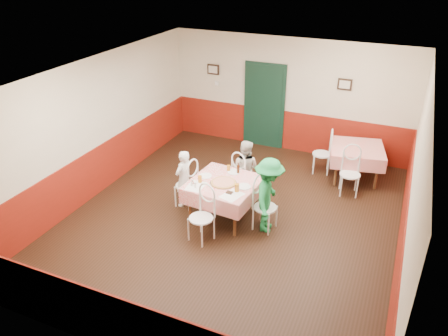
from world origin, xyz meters
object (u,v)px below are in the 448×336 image
at_px(second_table, 355,163).
at_px(diner_far, 245,169).
at_px(chair_far, 244,177).
at_px(chair_second_b, 350,175).
at_px(wallet, 229,193).
at_px(chair_right, 265,207).
at_px(glass_a, 200,179).
at_px(chair_left, 186,186).
at_px(chair_second_a, 322,154).
at_px(glass_b, 237,188).
at_px(chair_near, 201,218).
at_px(beer_bottle, 238,169).
at_px(diner_right, 268,196).
at_px(glass_c, 229,168).
at_px(main_table, 224,199).
at_px(diner_left, 184,179).
at_px(pizza, 223,182).

xyz_separation_m(second_table, diner_far, (-1.98, -1.68, 0.25)).
height_order(chair_far, chair_second_b, same).
height_order(second_table, wallet, wallet).
height_order(chair_right, glass_a, chair_right).
bearing_deg(chair_far, chair_left, 58.89).
height_order(chair_second_b, glass_a, chair_second_b).
xyz_separation_m(chair_second_a, glass_b, (-0.95, -2.81, 0.38)).
bearing_deg(chair_near, chair_second_b, 67.71).
height_order(beer_bottle, diner_far, diner_far).
distance_m(beer_bottle, diner_right, 0.93).
bearing_deg(diner_far, chair_right, 129.08).
distance_m(chair_near, diner_far, 1.76).
distance_m(chair_near, chair_second_b, 3.42).
xyz_separation_m(chair_near, diner_far, (0.14, 1.74, 0.17)).
bearing_deg(chair_right, glass_c, 70.42).
bearing_deg(diner_right, beer_bottle, 49.07).
relative_size(chair_left, chair_right, 1.00).
height_order(chair_near, beer_bottle, beer_bottle).
bearing_deg(glass_b, glass_c, 123.65).
bearing_deg(main_table, diner_right, -4.64).
xyz_separation_m(beer_bottle, diner_far, (-0.04, 0.49, -0.24)).
bearing_deg(wallet, diner_left, 164.95).
height_order(glass_a, glass_c, glass_a).
bearing_deg(chair_second_b, beer_bottle, -155.92).
bearing_deg(pizza, second_table, 52.19).
distance_m(main_table, diner_right, 0.96).
bearing_deg(pizza, diner_far, 86.21).
height_order(chair_second_a, glass_c, chair_second_a).
relative_size(glass_a, wallet, 1.23).
xyz_separation_m(second_table, chair_left, (-2.90, -2.51, 0.08)).
bearing_deg(pizza, wallet, -49.66).
bearing_deg(chair_second_a, chair_second_b, 32.85).
xyz_separation_m(wallet, diner_right, (0.65, 0.27, -0.05)).
distance_m(glass_a, diner_far, 1.21).
relative_size(wallet, diner_far, 0.09).
bearing_deg(second_table, diner_left, -139.64).
relative_size(chair_far, glass_c, 7.29).
bearing_deg(chair_second_a, chair_left, -52.72).
xyz_separation_m(beer_bottle, diner_left, (-1.01, -0.34, -0.27)).
relative_size(chair_left, beer_bottle, 4.41).
bearing_deg(diner_left, diner_right, 98.69).
distance_m(chair_far, chair_second_a, 2.13).
distance_m(second_table, beer_bottle, 2.95).
xyz_separation_m(main_table, chair_second_a, (1.30, 2.58, 0.08)).
xyz_separation_m(chair_second_b, diner_far, (-1.98, -0.93, 0.17)).
relative_size(pizza, wallet, 4.23).
bearing_deg(pizza, chair_second_b, 42.66).
xyz_separation_m(chair_second_a, beer_bottle, (-1.19, -2.17, 0.41)).
distance_m(chair_far, pizza, 0.96).
xyz_separation_m(chair_left, diner_right, (1.74, -0.14, 0.27)).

